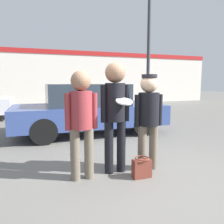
{
  "coord_description": "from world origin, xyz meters",
  "views": [
    {
      "loc": [
        -1.48,
        -3.22,
        1.52
      ],
      "look_at": [
        -0.25,
        0.3,
        1.01
      ],
      "focal_mm": 35.0,
      "sensor_mm": 36.0,
      "label": 1
    }
  ],
  "objects_px": {
    "person_middle_with_frisbee": "(115,107)",
    "handbag": "(142,168)",
    "person_right": "(149,113)",
    "parked_car_near": "(89,109)",
    "person_left": "(81,116)",
    "street_lamp": "(154,37)"
  },
  "relations": [
    {
      "from": "parked_car_near",
      "to": "handbag",
      "type": "distance_m",
      "value": 3.41
    },
    {
      "from": "person_right",
      "to": "parked_car_near",
      "type": "height_order",
      "value": "person_right"
    },
    {
      "from": "parked_car_near",
      "to": "handbag",
      "type": "relative_size",
      "value": 13.18
    },
    {
      "from": "person_right",
      "to": "parked_car_near",
      "type": "xyz_separation_m",
      "value": [
        -0.33,
        3.08,
        -0.25
      ]
    },
    {
      "from": "person_left",
      "to": "parked_car_near",
      "type": "relative_size",
      "value": 0.39
    },
    {
      "from": "person_middle_with_frisbee",
      "to": "street_lamp",
      "type": "height_order",
      "value": "street_lamp"
    },
    {
      "from": "person_middle_with_frisbee",
      "to": "street_lamp",
      "type": "bearing_deg",
      "value": 53.19
    },
    {
      "from": "person_middle_with_frisbee",
      "to": "person_right",
      "type": "bearing_deg",
      "value": -7.15
    },
    {
      "from": "person_middle_with_frisbee",
      "to": "parked_car_near",
      "type": "bearing_deg",
      "value": 85.27
    },
    {
      "from": "street_lamp",
      "to": "handbag",
      "type": "distance_m",
      "value": 5.74
    },
    {
      "from": "person_right",
      "to": "person_middle_with_frisbee",
      "type": "bearing_deg",
      "value": 172.85
    },
    {
      "from": "person_right",
      "to": "handbag",
      "type": "height_order",
      "value": "person_right"
    },
    {
      "from": "parked_car_near",
      "to": "person_right",
      "type": "bearing_deg",
      "value": -83.82
    },
    {
      "from": "person_left",
      "to": "person_right",
      "type": "relative_size",
      "value": 1.03
    },
    {
      "from": "person_middle_with_frisbee",
      "to": "handbag",
      "type": "height_order",
      "value": "person_middle_with_frisbee"
    },
    {
      "from": "person_right",
      "to": "handbag",
      "type": "relative_size",
      "value": 4.97
    },
    {
      "from": "person_right",
      "to": "handbag",
      "type": "bearing_deg",
      "value": -132.24
    },
    {
      "from": "person_middle_with_frisbee",
      "to": "handbag",
      "type": "bearing_deg",
      "value": -47.47
    },
    {
      "from": "person_right",
      "to": "street_lamp",
      "type": "bearing_deg",
      "value": 59.66
    },
    {
      "from": "handbag",
      "to": "parked_car_near",
      "type": "bearing_deg",
      "value": 91.31
    },
    {
      "from": "parked_car_near",
      "to": "person_middle_with_frisbee",
      "type": "bearing_deg",
      "value": -94.73
    },
    {
      "from": "person_middle_with_frisbee",
      "to": "parked_car_near",
      "type": "distance_m",
      "value": 3.04
    }
  ]
}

